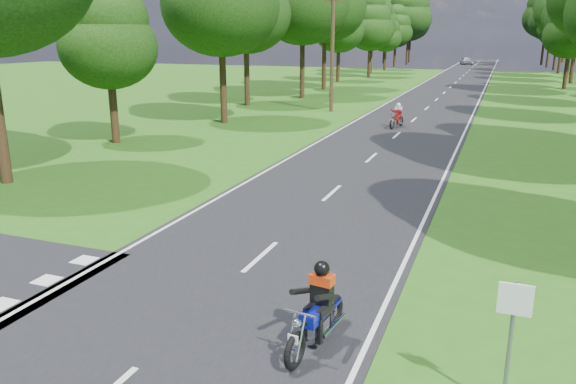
% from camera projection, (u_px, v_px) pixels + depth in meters
% --- Properties ---
extents(ground, '(160.00, 160.00, 0.00)m').
position_uv_depth(ground, '(222.00, 292.00, 11.68)').
color(ground, '#2A5713').
rests_on(ground, ground).
extents(main_road, '(7.00, 140.00, 0.02)m').
position_uv_depth(main_road, '(450.00, 87.00, 56.65)').
color(main_road, black).
rests_on(main_road, ground).
extents(road_markings, '(7.40, 140.00, 0.01)m').
position_uv_depth(road_markings, '(447.00, 89.00, 55.01)').
color(road_markings, silver).
rests_on(road_markings, main_road).
extents(treeline, '(40.00, 115.35, 14.78)m').
position_uv_depth(treeline, '(478.00, 6.00, 62.98)').
color(treeline, black).
rests_on(treeline, ground).
extents(telegraph_pole, '(1.20, 0.26, 8.00)m').
position_uv_depth(telegraph_pole, '(332.00, 51.00, 37.82)').
color(telegraph_pole, '#382616').
rests_on(telegraph_pole, ground).
extents(road_sign, '(0.45, 0.07, 2.00)m').
position_uv_depth(road_sign, '(512.00, 326.00, 7.62)').
color(road_sign, slate).
rests_on(road_sign, ground).
extents(rider_near_blue, '(0.85, 1.86, 1.50)m').
position_uv_depth(rider_near_blue, '(316.00, 306.00, 9.40)').
color(rider_near_blue, '#0D1790').
rests_on(rider_near_blue, main_road).
extents(rider_far_red, '(0.86, 1.75, 1.40)m').
position_uv_depth(rider_far_red, '(397.00, 115.00, 31.93)').
color(rider_far_red, maroon).
rests_on(rider_far_red, main_road).
extents(distant_car, '(2.67, 4.25, 1.35)m').
position_uv_depth(distant_car, '(466.00, 61.00, 98.32)').
color(distant_car, silver).
rests_on(distant_car, main_road).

